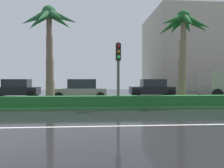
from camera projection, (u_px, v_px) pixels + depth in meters
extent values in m
cube|color=black|center=(54.00, 105.00, 14.52)|extent=(90.00, 42.00, 0.10)
cube|color=white|center=(15.00, 128.00, 7.54)|extent=(81.00, 0.14, 0.01)
cube|color=#2D6B33|center=(51.00, 105.00, 13.52)|extent=(85.50, 4.00, 0.15)
cube|color=#1E6028|center=(46.00, 101.00, 12.12)|extent=(76.50, 0.70, 0.60)
cylinder|color=brown|center=(50.00, 92.00, 13.90)|extent=(0.56, 0.56, 1.45)
cylinder|color=brown|center=(50.00, 70.00, 13.86)|extent=(0.49, 0.49, 1.45)
cylinder|color=brown|center=(50.00, 48.00, 13.82)|extent=(0.42, 0.42, 1.45)
cylinder|color=brown|center=(49.00, 25.00, 13.78)|extent=(0.36, 0.36, 1.45)
sphere|color=#265732|center=(49.00, 12.00, 13.76)|extent=(0.90, 0.90, 0.90)
cone|color=#265732|center=(63.00, 18.00, 13.77)|extent=(2.03, 0.71, 1.20)
cone|color=#265732|center=(60.00, 21.00, 14.49)|extent=(1.73, 1.87, 1.19)
cone|color=#265732|center=(49.00, 22.00, 14.61)|extent=(0.99, 2.06, 1.26)
cone|color=#265732|center=(39.00, 21.00, 14.11)|extent=(2.00, 1.40, 1.39)
cone|color=#265732|center=(36.00, 18.00, 13.36)|extent=(2.00, 1.33, 1.44)
cone|color=#265732|center=(44.00, 16.00, 12.95)|extent=(0.88, 2.01, 1.45)
cone|color=#265732|center=(56.00, 15.00, 13.12)|extent=(1.66, 1.91, 1.30)
cylinder|color=#73624A|center=(181.00, 92.00, 14.34)|extent=(0.57, 0.57, 1.43)
cylinder|color=#73624A|center=(182.00, 71.00, 14.37)|extent=(0.50, 0.50, 1.43)
cylinder|color=#73624A|center=(183.00, 50.00, 14.40)|extent=(0.43, 0.43, 1.43)
cylinder|color=#73624A|center=(183.00, 29.00, 14.43)|extent=(0.37, 0.37, 1.43)
sphere|color=#195321|center=(184.00, 17.00, 14.42)|extent=(0.90, 0.90, 0.90)
cone|color=#195321|center=(196.00, 24.00, 14.56)|extent=(2.08, 0.72, 1.44)
cone|color=#195321|center=(187.00, 25.00, 15.20)|extent=(1.72, 1.99, 1.27)
cone|color=#195321|center=(176.00, 26.00, 15.34)|extent=(0.84, 2.14, 1.28)
cone|color=#195321|center=(171.00, 26.00, 14.84)|extent=(1.99, 1.56, 1.54)
cone|color=#195321|center=(173.00, 20.00, 13.99)|extent=(2.14, 1.34, 1.23)
cone|color=#195321|center=(188.00, 20.00, 13.54)|extent=(0.75, 2.08, 1.46)
cone|color=#195321|center=(196.00, 22.00, 13.86)|extent=(1.81, 1.83, 1.53)
cylinder|color=#4C4C47|center=(118.00, 74.00, 12.24)|extent=(0.16, 0.16, 3.68)
cube|color=black|center=(118.00, 52.00, 12.21)|extent=(0.28, 0.32, 0.96)
sphere|color=maroon|center=(119.00, 46.00, 12.04)|extent=(0.20, 0.20, 0.20)
sphere|color=#7F600F|center=(119.00, 52.00, 12.04)|extent=(0.20, 0.20, 0.20)
sphere|color=#1EEA3F|center=(119.00, 57.00, 12.05)|extent=(0.20, 0.20, 0.20)
cube|color=black|center=(15.00, 91.00, 20.14)|extent=(4.30, 1.76, 0.72)
cube|color=#1E2328|center=(17.00, 83.00, 20.14)|extent=(2.30, 1.58, 0.76)
cylinder|color=black|center=(2.00, 93.00, 20.92)|extent=(0.68, 0.22, 0.68)
cylinder|color=black|center=(30.00, 94.00, 19.37)|extent=(0.68, 0.22, 0.68)
cylinder|color=black|center=(36.00, 93.00, 21.17)|extent=(0.68, 0.22, 0.68)
cube|color=gray|center=(81.00, 92.00, 17.89)|extent=(4.30, 1.76, 0.72)
cube|color=#1E2328|center=(82.00, 84.00, 17.89)|extent=(2.30, 1.58, 0.76)
cylinder|color=black|center=(59.00, 96.00, 16.88)|extent=(0.68, 0.22, 0.68)
cylinder|color=black|center=(62.00, 95.00, 18.68)|extent=(0.68, 0.22, 0.68)
cylinder|color=black|center=(100.00, 96.00, 17.12)|extent=(0.68, 0.22, 0.68)
cylinder|color=black|center=(100.00, 95.00, 18.92)|extent=(0.68, 0.22, 0.68)
cube|color=black|center=(152.00, 90.00, 21.21)|extent=(4.30, 1.76, 0.72)
cube|color=#1E2328|center=(153.00, 83.00, 21.20)|extent=(2.30, 1.58, 0.76)
cylinder|color=black|center=(137.00, 94.00, 20.20)|extent=(0.68, 0.22, 0.68)
cylinder|color=black|center=(134.00, 92.00, 21.99)|extent=(0.68, 0.22, 0.68)
cylinder|color=black|center=(171.00, 93.00, 20.44)|extent=(0.68, 0.22, 0.68)
cylinder|color=black|center=(165.00, 92.00, 22.23)|extent=(0.68, 0.22, 0.68)
cube|color=gray|center=(215.00, 78.00, 18.52)|extent=(1.90, 2.21, 1.10)
cylinder|color=black|center=(217.00, 95.00, 17.35)|extent=(0.92, 0.30, 0.92)
cylinder|color=black|center=(203.00, 93.00, 19.69)|extent=(0.92, 0.30, 0.92)
cube|color=#A89E8E|center=(194.00, 52.00, 36.74)|extent=(15.23, 13.40, 12.67)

